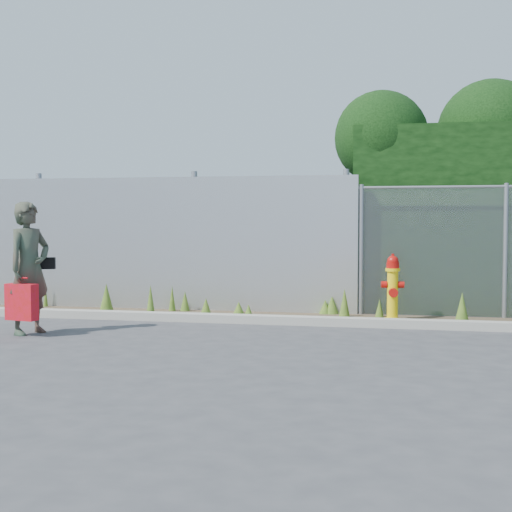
{
  "coord_description": "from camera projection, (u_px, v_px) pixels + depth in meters",
  "views": [
    {
      "loc": [
        1.7,
        -8.23,
        1.52
      ],
      "look_at": [
        -0.3,
        1.4,
        1.0
      ],
      "focal_mm": 50.0,
      "sensor_mm": 36.0,
      "label": 1
    }
  ],
  "objects": [
    {
      "name": "ground",
      "position": [
        257.0,
        346.0,
        8.47
      ],
      "size": [
        80.0,
        80.0,
        0.0
      ],
      "primitive_type": "plane",
      "color": "#3B3B3E",
      "rests_on": "ground"
    },
    {
      "name": "curb",
      "position": [
        282.0,
        320.0,
        10.23
      ],
      "size": [
        16.0,
        0.22,
        0.12
      ],
      "primitive_type": "cube",
      "color": "#99968A",
      "rests_on": "ground"
    },
    {
      "name": "weed_strip",
      "position": [
        294.0,
        309.0,
        10.87
      ],
      "size": [
        16.0,
        1.36,
        0.55
      ],
      "color": "#463728",
      "rests_on": "ground"
    },
    {
      "name": "corrugated_fence",
      "position": [
        105.0,
        243.0,
        12.01
      ],
      "size": [
        8.5,
        0.21,
        2.3
      ],
      "color": "#B3B5BA",
      "rests_on": "ground"
    },
    {
      "name": "fire_hydrant",
      "position": [
        393.0,
        289.0,
        10.47
      ],
      "size": [
        0.34,
        0.3,
        1.0
      ],
      "rotation": [
        0.0,
        0.0,
        0.1
      ],
      "color": "yellow",
      "rests_on": "ground"
    },
    {
      "name": "woman",
      "position": [
        29.0,
        268.0,
        9.34
      ],
      "size": [
        0.61,
        0.74,
        1.74
      ],
      "primitive_type": "imported",
      "rotation": [
        0.0,
        0.0,
        1.21
      ],
      "color": "#106647",
      "rests_on": "ground"
    },
    {
      "name": "red_tote_bag",
      "position": [
        22.0,
        302.0,
        9.15
      ],
      "size": [
        0.42,
        0.16,
        0.56
      ],
      "rotation": [
        0.0,
        0.0,
        -0.18
      ],
      "color": "red"
    },
    {
      "name": "black_shoulder_bag",
      "position": [
        47.0,
        263.0,
        9.56
      ],
      "size": [
        0.21,
        0.09,
        0.16
      ],
      "rotation": [
        0.0,
        0.0,
        0.35
      ],
      "color": "black"
    }
  ]
}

